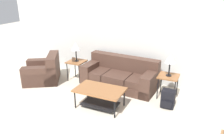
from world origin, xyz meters
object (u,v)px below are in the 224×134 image
Objects in this scene: side_table_left at (77,63)px; side_table_right at (168,78)px; table_lamp_right at (170,59)px; table_lamp_left at (76,47)px; coffee_table at (100,94)px; backpack at (168,99)px; armchair at (43,72)px; couch at (120,76)px.

side_table_right is (2.68, 0.00, 0.00)m from side_table_left.
side_table_left is 2.73m from table_lamp_right.
side_table_right is at bearing 0.00° from side_table_left.
coffee_table is at bearing -40.02° from table_lamp_left.
table_lamp_left reaches higher than backpack.
armchair is 2.35× the size of table_lamp_left.
table_lamp_left reaches higher than side_table_left.
table_lamp_right is at bearing 135.00° from side_table_right.
side_table_right is 1.37× the size of backpack.
backpack is at bearing -9.95° from side_table_left.
armchair is at bearing -172.14° from side_table_right.
coffee_table is 1.99× the size of table_lamp_left.
couch is 1.60× the size of armchair.
couch reaches higher than side_table_left.
side_table_left and side_table_right have the same top height.
side_table_left reaches higher than coffee_table.
table_lamp_right is 0.95m from backpack.
side_table_left is at bearing 139.98° from coffee_table.
backpack is (1.45, -0.59, -0.09)m from couch.
armchair is at bearing -150.27° from table_lamp_left.
couch is at bearing 175.76° from table_lamp_right.
coffee_table is at bearing -40.02° from side_table_left.
table_lamp_right is (2.68, 0.00, 0.50)m from side_table_left.
side_table_right is at bearing 102.65° from backpack.
table_lamp_left reaches higher than coffee_table.
table_lamp_right reaches higher than armchair.
side_table_right is at bearing -0.00° from table_lamp_left.
side_table_left is 1.00× the size of side_table_right.
backpack is at bearing -0.02° from armchair.
table_lamp_left and table_lamp_right have the same top height.
table_lamp_left reaches higher than armchair.
side_table_right is (3.54, 0.49, 0.24)m from armchair.
armchair is at bearing 163.66° from coffee_table.
side_table_right is (1.33, 1.13, 0.18)m from coffee_table.
armchair is at bearing -165.04° from couch.
table_lamp_right is at bearing -4.24° from couch.
couch is 1.52m from table_lamp_right.
side_table_left is at bearing 180.00° from side_table_right.
couch is at bearing 14.96° from armchair.
armchair is 2.25× the size of side_table_left.
table_lamp_left is at bearing 180.00° from side_table_right.
backpack is (1.44, 0.65, -0.13)m from coffee_table.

